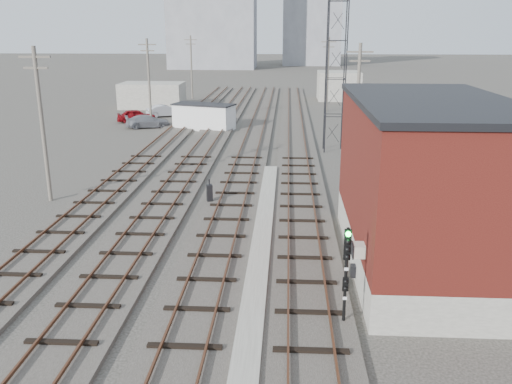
# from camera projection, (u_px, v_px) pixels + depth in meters

# --- Properties ---
(ground) EXTENTS (320.00, 320.00, 0.00)m
(ground) POSITION_uv_depth(u_px,v_px,m) (275.00, 109.00, 70.10)
(ground) COLOR #282621
(ground) RESTS_ON ground
(track_right) EXTENTS (3.20, 90.00, 0.39)m
(track_right) POSITION_uv_depth(u_px,v_px,m) (296.00, 140.00, 49.86)
(track_right) COLOR #332D28
(track_right) RESTS_ON ground
(track_mid_right) EXTENTS (3.20, 90.00, 0.39)m
(track_mid_right) POSITION_uv_depth(u_px,v_px,m) (253.00, 139.00, 50.08)
(track_mid_right) COLOR #332D28
(track_mid_right) RESTS_ON ground
(track_mid_left) EXTENTS (3.20, 90.00, 0.39)m
(track_mid_left) POSITION_uv_depth(u_px,v_px,m) (210.00, 139.00, 50.30)
(track_mid_left) COLOR #332D28
(track_mid_left) RESTS_ON ground
(track_left) EXTENTS (3.20, 90.00, 0.39)m
(track_left) POSITION_uv_depth(u_px,v_px,m) (168.00, 138.00, 50.53)
(track_left) COLOR #332D28
(track_left) RESTS_ON ground
(platform_curb) EXTENTS (0.90, 28.00, 0.26)m
(platform_curb) POSITION_uv_depth(u_px,v_px,m) (262.00, 240.00, 26.07)
(platform_curb) COLOR gray
(platform_curb) RESTS_ON ground
(brick_building) EXTENTS (6.54, 12.20, 7.22)m
(brick_building) POSITION_uv_depth(u_px,v_px,m) (426.00, 184.00, 22.76)
(brick_building) COLOR gray
(brick_building) RESTS_ON ground
(lattice_tower) EXTENTS (1.60, 1.60, 15.00)m
(lattice_tower) POSITION_uv_depth(u_px,v_px,m) (336.00, 60.00, 43.73)
(lattice_tower) COLOR black
(lattice_tower) RESTS_ON ground
(utility_pole_left_a) EXTENTS (1.80, 0.24, 9.00)m
(utility_pole_left_a) POSITION_uv_depth(u_px,v_px,m) (42.00, 121.00, 31.18)
(utility_pole_left_a) COLOR #595147
(utility_pole_left_a) RESTS_ON ground
(utility_pole_left_b) EXTENTS (1.80, 0.24, 9.00)m
(utility_pole_left_b) POSITION_uv_depth(u_px,v_px,m) (149.00, 81.00, 55.07)
(utility_pole_left_b) COLOR #595147
(utility_pole_left_b) RESTS_ON ground
(utility_pole_left_c) EXTENTS (1.80, 0.24, 9.00)m
(utility_pole_left_c) POSITION_uv_depth(u_px,v_px,m) (191.00, 65.00, 78.97)
(utility_pole_left_c) COLOR #595147
(utility_pole_left_c) RESTS_ON ground
(utility_pole_right_a) EXTENTS (1.80, 0.24, 9.00)m
(utility_pole_right_a) POSITION_uv_depth(u_px,v_px,m) (357.00, 105.00, 37.77)
(utility_pole_right_a) COLOR #595147
(utility_pole_right_a) RESTS_ON ground
(utility_pole_right_b) EXTENTS (1.80, 0.24, 9.00)m
(utility_pole_right_b) POSITION_uv_depth(u_px,v_px,m) (328.00, 72.00, 66.44)
(utility_pole_right_b) COLOR #595147
(utility_pole_right_b) RESTS_ON ground
(apartment_left) EXTENTS (22.00, 14.00, 30.00)m
(apartment_left) POSITION_uv_depth(u_px,v_px,m) (212.00, 8.00, 138.45)
(apartment_left) COLOR gray
(apartment_left) RESTS_ON ground
(apartment_right) EXTENTS (16.00, 12.00, 26.00)m
(apartment_right) POSITION_uv_depth(u_px,v_px,m) (312.00, 17.00, 151.92)
(apartment_right) COLOR gray
(apartment_right) RESTS_ON ground
(shed_left) EXTENTS (8.00, 5.00, 3.20)m
(shed_left) POSITION_uv_depth(u_px,v_px,m) (152.00, 95.00, 70.53)
(shed_left) COLOR gray
(shed_left) RESTS_ON ground
(shed_right) EXTENTS (6.00, 6.00, 4.00)m
(shed_right) POSITION_uv_depth(u_px,v_px,m) (339.00, 86.00, 78.58)
(shed_right) COLOR gray
(shed_right) RESTS_ON ground
(signal_mast) EXTENTS (0.40, 0.40, 3.62)m
(signal_mast) POSITION_uv_depth(u_px,v_px,m) (346.00, 271.00, 18.22)
(signal_mast) COLOR gray
(signal_mast) RESTS_ON ground
(switch_stand) EXTENTS (0.41, 0.41, 1.41)m
(switch_stand) POSITION_uv_depth(u_px,v_px,m) (210.00, 193.00, 31.69)
(switch_stand) COLOR black
(switch_stand) RESTS_ON ground
(site_trailer) EXTENTS (6.73, 4.47, 2.61)m
(site_trailer) POSITION_uv_depth(u_px,v_px,m) (204.00, 116.00, 55.30)
(site_trailer) COLOR white
(site_trailer) RESTS_ON ground
(car_red) EXTENTS (4.52, 2.85, 1.43)m
(car_red) POSITION_uv_depth(u_px,v_px,m) (136.00, 116.00, 59.68)
(car_red) COLOR maroon
(car_red) RESTS_ON ground
(car_silver) EXTENTS (4.43, 3.19, 1.39)m
(car_silver) POSITION_uv_depth(u_px,v_px,m) (165.00, 111.00, 63.48)
(car_silver) COLOR #A0A2A8
(car_silver) RESTS_ON ground
(car_grey) EXTENTS (4.89, 3.25, 1.31)m
(car_grey) POSITION_uv_depth(u_px,v_px,m) (148.00, 121.00, 56.38)
(car_grey) COLOR slate
(car_grey) RESTS_ON ground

